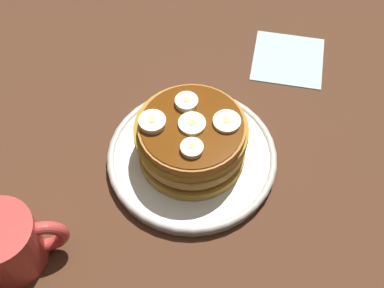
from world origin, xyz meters
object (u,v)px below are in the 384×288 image
banana_slice_2 (188,102)px  banana_slice_3 (192,148)px  pancake_stack (193,139)px  banana_slice_1 (227,122)px  banana_slice_0 (190,127)px  napkin (288,59)px  banana_slice_4 (152,122)px  coffee_mug (8,243)px  plate (192,157)px

banana_slice_2 → banana_slice_3: same height
pancake_stack → banana_slice_1: 5.63cm
banana_slice_1 → pancake_stack: bearing=169.2°
banana_slice_0 → napkin: banana_slice_0 is taller
pancake_stack → banana_slice_3: banana_slice_3 is taller
banana_slice_0 → pancake_stack: bearing=55.7°
banana_slice_0 → napkin: (19.23, 16.06, -8.44)cm
banana_slice_4 → coffee_mug: 22.26cm
banana_slice_1 → napkin: 23.47cm
banana_slice_2 → napkin: size_ratio=0.27×
banana_slice_3 → coffee_mug: bearing=-166.3°
plate → banana_slice_2: banana_slice_2 is taller
plate → coffee_mug: size_ratio=1.98×
banana_slice_3 → coffee_mug: (-23.13, -5.64, -4.53)cm
banana_slice_0 → banana_slice_4: 4.80cm
banana_slice_4 → napkin: size_ratio=0.31×
coffee_mug → napkin: coffee_mug is taller
pancake_stack → napkin: pancake_stack is taller
napkin → banana_slice_3: bearing=-135.5°
banana_slice_2 → coffee_mug: (-24.12, -12.78, -4.57)cm
banana_slice_0 → coffee_mug: banana_slice_0 is taller
banana_slice_3 → napkin: bearing=44.5°
banana_slice_2 → banana_slice_4: (-5.02, -2.29, 0.02)cm
banana_slice_0 → banana_slice_3: size_ratio=1.24×
banana_slice_1 → banana_slice_2: banana_slice_2 is taller
plate → banana_slice_1: (4.33, -0.60, 7.62)cm
banana_slice_0 → banana_slice_3: bearing=-98.7°
banana_slice_1 → banana_slice_4: banana_slice_4 is taller
pancake_stack → napkin: (18.84, 15.49, -4.82)cm
napkin → banana_slice_1: bearing=-131.9°
banana_slice_3 → pancake_stack: bearing=77.0°
plate → pancake_stack: pancake_stack is taller
banana_slice_0 → banana_slice_1: bearing=-2.9°
pancake_stack → banana_slice_2: size_ratio=5.16×
plate → banana_slice_0: 7.60cm
pancake_stack → banana_slice_1: (4.22, -0.80, 3.65)cm
plate → banana_slice_3: 8.59cm
plate → banana_slice_3: (-0.79, -3.70, 7.72)cm
banana_slice_3 → coffee_mug: 24.24cm
banana_slice_0 → banana_slice_2: 3.84cm
banana_slice_1 → banana_slice_2: bearing=135.7°
coffee_mug → banana_slice_0: bearing=20.8°
coffee_mug → napkin: (42.87, 25.03, -4.03)cm
banana_slice_4 → pancake_stack: bearing=-10.8°
pancake_stack → banana_slice_1: banana_slice_1 is taller
banana_slice_4 → napkin: bearing=31.5°
banana_slice_3 → napkin: size_ratio=0.26×
banana_slice_3 → coffee_mug: size_ratio=0.24×
banana_slice_0 → banana_slice_4: bearing=161.6°
banana_slice_0 → napkin: 26.44cm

